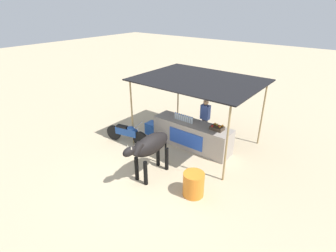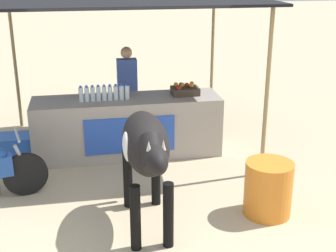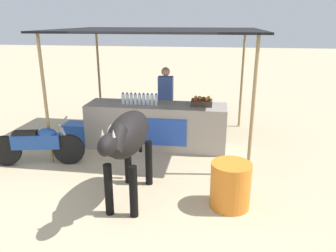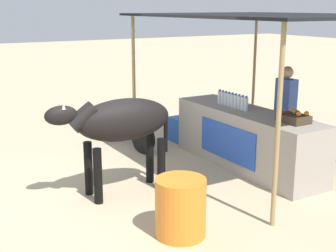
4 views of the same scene
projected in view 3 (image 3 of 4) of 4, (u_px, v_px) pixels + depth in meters
The scene contains 10 objects.
ground_plane at pixel (132, 196), 5.23m from camera, with size 60.00×60.00×0.00m, color tan.
stall_counter at pixel (156, 126), 7.15m from camera, with size 3.00×0.82×0.96m.
stall_awning at pixel (158, 34), 6.83m from camera, with size 4.20×3.20×2.50m.
water_bottle_row at pixel (140, 99), 6.97m from camera, with size 0.79×0.07×0.25m.
fruit_crate at pixel (202, 102), 6.89m from camera, with size 0.44×0.32×0.18m.
vendor_behind_counter at pixel (166, 101), 7.73m from camera, with size 0.34×0.22×1.65m.
cooler_box at pixel (79, 134), 7.38m from camera, with size 0.60×0.44×0.48m, color blue.
water_barrel at pixel (230, 185), 4.85m from camera, with size 0.60×0.60×0.70m, color orange.
cow at pixel (127, 138), 4.81m from camera, with size 0.55×1.82×1.44m.
motorcycle_parked at pixel (38, 144), 6.25m from camera, with size 1.78×0.61×0.90m.
Camera 3 is at (1.26, -4.48, 2.69)m, focal length 35.00 mm.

